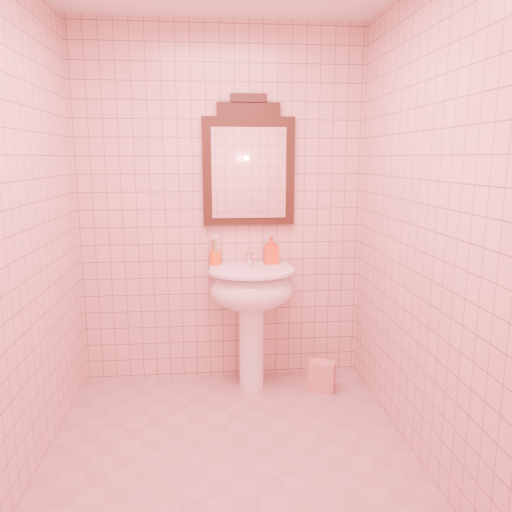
{
  "coord_description": "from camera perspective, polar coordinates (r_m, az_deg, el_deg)",
  "views": [
    {
      "loc": [
        -0.1,
        -2.4,
        1.6
      ],
      "look_at": [
        0.19,
        0.55,
        1.02
      ],
      "focal_mm": 35.0,
      "sensor_mm": 36.0,
      "label": 1
    }
  ],
  "objects": [
    {
      "name": "faucet",
      "position": [
        3.49,
        -0.72,
        -0.13
      ],
      "size": [
        0.04,
        0.16,
        0.11
      ],
      "color": "white",
      "rests_on": "pedestal_sink"
    },
    {
      "name": "towel",
      "position": [
        3.61,
        7.53,
        -13.47
      ],
      "size": [
        0.21,
        0.17,
        0.21
      ],
      "primitive_type": "cube",
      "rotation": [
        0.0,
        0.0,
        -0.39
      ],
      "color": "tan",
      "rests_on": "floor"
    },
    {
      "name": "back_wall",
      "position": [
        3.52,
        -3.95,
        5.38
      ],
      "size": [
        2.0,
        0.02,
        2.5
      ],
      "primitive_type": "cube",
      "color": "beige",
      "rests_on": "floor"
    },
    {
      "name": "toothbrush_cup",
      "position": [
        3.52,
        -4.67,
        -0.15
      ],
      "size": [
        0.08,
        0.08,
        0.19
      ],
      "rotation": [
        0.0,
        0.0,
        -0.04
      ],
      "color": "orange",
      "rests_on": "pedestal_sink"
    },
    {
      "name": "pedestal_sink",
      "position": [
        3.42,
        -0.52,
        -4.83
      ],
      "size": [
        0.58,
        0.58,
        0.86
      ],
      "color": "white",
      "rests_on": "floor"
    },
    {
      "name": "mirror",
      "position": [
        3.49,
        -0.84,
        10.29
      ],
      "size": [
        0.63,
        0.06,
        0.88
      ],
      "color": "black",
      "rests_on": "back_wall"
    },
    {
      "name": "soap_dispenser",
      "position": [
        3.53,
        1.76,
        0.68
      ],
      "size": [
        0.1,
        0.1,
        0.2
      ],
      "primitive_type": "imported",
      "rotation": [
        0.0,
        0.0,
        0.15
      ],
      "color": "#E44913",
      "rests_on": "pedestal_sink"
    },
    {
      "name": "floor",
      "position": [
        2.89,
        -2.92,
        -22.57
      ],
      "size": [
        2.2,
        2.2,
        0.0
      ],
      "primitive_type": "plane",
      "color": "tan",
      "rests_on": "ground"
    }
  ]
}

